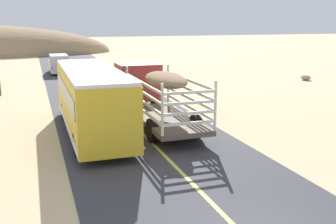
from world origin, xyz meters
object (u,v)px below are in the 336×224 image
Objects in this scene: car_far at (59,63)px; boulder_mid_field at (306,78)px; bus at (92,99)px; livestock_truck at (148,87)px.

boulder_mid_field is (21.40, -12.17, -0.85)m from car_far.
bus is 24.39m from boulder_mid_field.
car_far reaches higher than boulder_mid_field.
livestock_truck is 21.85m from car_far.
livestock_truck is 20.31m from boulder_mid_field.
livestock_truck is 0.97× the size of bus.
boulder_mid_field is at bearing 28.45° from bus.
car_far is at bearing 89.99° from bus.
livestock_truck is 2.10× the size of car_far.
boulder_mid_field is (17.94, 9.39, -1.55)m from livestock_truck.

